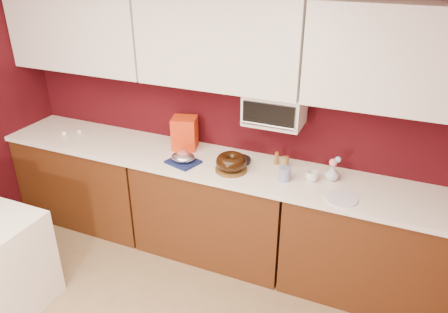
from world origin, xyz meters
name	(u,v)px	position (x,y,z in m)	size (l,w,h in m)	color
wall_back	(228,110)	(0.00, 2.25, 1.25)	(4.00, 0.02, 2.50)	#3B080D
base_cabinet_left	(91,180)	(-1.33, 1.94, 0.43)	(1.31, 0.58, 0.86)	#4B260F
base_cabinet_center	(214,210)	(0.00, 1.94, 0.43)	(1.31, 0.58, 0.86)	#4B260F
base_cabinet_right	(373,248)	(1.33, 1.94, 0.43)	(1.31, 0.58, 0.86)	#4B260F
countertop	(214,164)	(0.00, 1.94, 0.88)	(4.00, 0.62, 0.04)	white
upper_cabinet_left	(79,29)	(-1.33, 2.08, 1.85)	(1.31, 0.33, 0.70)	white
upper_cabinet_center	(220,42)	(0.00, 2.08, 1.85)	(1.31, 0.33, 0.70)	white
upper_cabinet_right	(408,59)	(1.33, 2.08, 1.85)	(1.31, 0.33, 0.70)	white
toaster_oven	(275,108)	(0.45, 2.10, 1.38)	(0.45, 0.30, 0.25)	white
toaster_oven_door	(268,115)	(0.45, 1.94, 1.38)	(0.40, 0.02, 0.18)	black
toaster_oven_handle	(267,125)	(0.45, 1.93, 1.30)	(0.02, 0.02, 0.42)	silver
cake_base	(231,169)	(0.19, 1.85, 0.91)	(0.25, 0.25, 0.02)	brown
bundt_cake	(231,162)	(0.19, 1.85, 0.98)	(0.24, 0.24, 0.10)	black
navy_towel	(183,162)	(-0.22, 1.82, 0.91)	(0.24, 0.21, 0.02)	#131C4A
foil_ham_nest	(183,157)	(-0.22, 1.82, 0.96)	(0.20, 0.17, 0.07)	silver
roasted_ham	(183,154)	(-0.22, 1.82, 0.98)	(0.10, 0.09, 0.07)	#B85854
pandoro_box	(185,133)	(-0.34, 2.09, 1.04)	(0.21, 0.19, 0.28)	#AE120B
dark_pan	(240,160)	(0.20, 2.02, 0.92)	(0.18, 0.18, 0.03)	black
coffee_mug	(312,176)	(0.82, 1.94, 0.95)	(0.08, 0.08, 0.09)	white
blue_jar	(285,174)	(0.62, 1.87, 0.95)	(0.09, 0.09, 0.11)	navy
flower_vase	(332,172)	(0.95, 2.02, 0.97)	(0.09, 0.09, 0.13)	#B2B8CA
flower_pink	(333,163)	(0.95, 2.02, 1.05)	(0.06, 0.06, 0.06)	pink
flower_blue	(338,160)	(0.98, 2.04, 1.07)	(0.05, 0.05, 0.05)	#84BBD4
china_plate	(341,199)	(1.07, 1.76, 0.91)	(0.23, 0.23, 0.01)	white
amber_bottle	(287,162)	(0.58, 2.09, 0.95)	(0.03, 0.03, 0.09)	brown
paper_cup	(284,162)	(0.56, 2.07, 0.94)	(0.06, 0.06, 0.09)	olive
egg_left	(64,133)	(-1.51, 1.88, 0.92)	(0.06, 0.04, 0.04)	white
egg_right	(79,132)	(-1.40, 1.97, 0.92)	(0.05, 0.04, 0.04)	silver
amber_bottle_tall	(277,158)	(0.49, 2.10, 0.95)	(0.03, 0.03, 0.11)	brown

